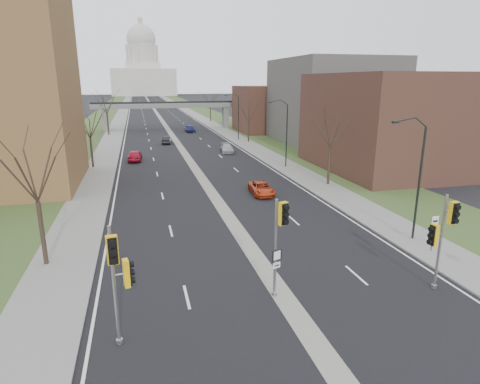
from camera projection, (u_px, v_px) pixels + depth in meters
name	position (u px, v px, depth m)	size (l,w,h in m)	color
ground	(289.00, 304.00, 20.58)	(700.00, 700.00, 0.00)	black
road_surface	(154.00, 110.00, 160.67)	(20.00, 600.00, 0.01)	black
median_strip	(154.00, 110.00, 160.67)	(1.20, 600.00, 0.02)	gray
sidewalk_right	(184.00, 109.00, 163.50)	(4.00, 600.00, 0.12)	gray
sidewalk_left	(123.00, 110.00, 157.82)	(4.00, 600.00, 0.12)	gray
grass_verge_right	(199.00, 109.00, 164.93)	(8.00, 600.00, 0.10)	#304921
grass_verge_left	(107.00, 110.00, 156.40)	(8.00, 600.00, 0.10)	#304921
commercial_block_near	(389.00, 122.00, 50.81)	(16.00, 20.00, 12.00)	#513125
commercial_block_mid	(331.00, 101.00, 73.77)	(18.00, 22.00, 15.00)	#55514D
commercial_block_far	(269.00, 109.00, 89.83)	(14.00, 14.00, 10.00)	#513125
pedestrian_bridge	(167.00, 108.00, 94.00)	(34.00, 3.00, 6.45)	slate
capitol	(143.00, 71.00, 314.47)	(48.00, 42.00, 55.75)	beige
streetlight_near	(414.00, 144.00, 26.93)	(2.61, 0.20, 8.70)	black
streetlight_mid	(281.00, 114.00, 51.21)	(2.61, 0.20, 8.70)	black
streetlight_far	(234.00, 104.00, 75.49)	(2.61, 0.20, 8.70)	black
tree_left_a	(32.00, 160.00, 23.20)	(7.20, 7.20, 9.40)	#382B21
tree_left_b	(89.00, 120.00, 51.32)	(6.75, 6.75, 8.81)	#382B21
tree_left_c	(106.00, 101.00, 82.86)	(7.65, 7.65, 9.99)	#382B21
tree_right_a	(331.00, 124.00, 42.43)	(7.20, 7.20, 9.40)	#382B21
tree_right_b	(249.00, 111.00, 73.47)	(6.30, 6.30, 8.22)	#382B21
tree_right_c	(210.00, 96.00, 110.50)	(7.65, 7.65, 9.99)	#382B21
signal_pole_left	(119.00, 270.00, 16.48)	(0.92, 1.12, 5.47)	gray
signal_pole_median	(280.00, 231.00, 20.20)	(0.75, 0.90, 5.38)	gray
signal_pole_right	(442.00, 230.00, 21.01)	(1.02, 0.93, 5.39)	gray
speed_limit_sign	(434.00, 227.00, 26.39)	(0.52, 0.06, 2.43)	black
car_left_near	(135.00, 155.00, 57.36)	(1.87, 4.64, 1.58)	#B0142C
car_left_far	(166.00, 140.00, 73.19)	(1.44, 4.13, 1.36)	black
car_right_near	(262.00, 188.00, 40.42)	(2.06, 4.47, 1.24)	#B33213
car_right_mid	(227.00, 148.00, 64.13)	(1.85, 4.56, 1.32)	#A1A1A9
car_right_far	(190.00, 129.00, 89.77)	(1.86, 4.64, 1.58)	navy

